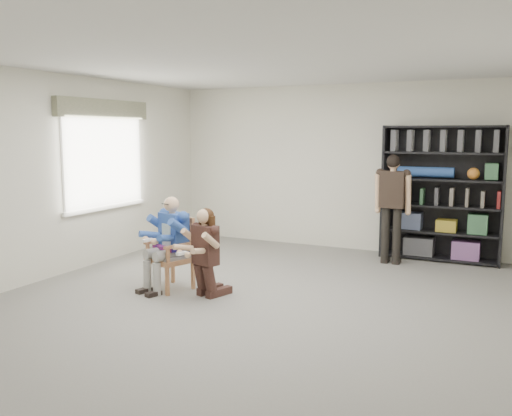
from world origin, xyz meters
The scene contains 8 objects.
room_shell centered at (0.00, 0.00, 1.40)m, with size 6.00×7.00×2.80m, color white, non-canonical shape.
floor centered at (0.00, 0.00, 0.00)m, with size 6.00×7.00×0.01m, color slate.
window_left centered at (-2.95, 1.00, 1.63)m, with size 0.16×2.00×1.75m, color white, non-canonical shape.
armchair centered at (-1.19, 0.13, 0.46)m, with size 0.54×0.52×0.92m, color #A37144, non-canonical shape.
seated_man centered at (-1.19, 0.13, 0.60)m, with size 0.52×0.72×1.20m, color #2A3E94, non-canonical shape.
kneeling_woman centered at (-0.61, 0.01, 0.55)m, with size 0.46×0.74×1.10m, color #351F17, non-canonical shape.
bookshelf centered at (1.70, 3.28, 1.05)m, with size 1.80×0.38×2.10m, color black, non-canonical shape.
standing_man centered at (1.06, 2.72, 0.83)m, with size 0.51×0.29×1.67m, color black, non-canonical shape.
Camera 1 is at (2.72, -5.47, 1.99)m, focal length 38.00 mm.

